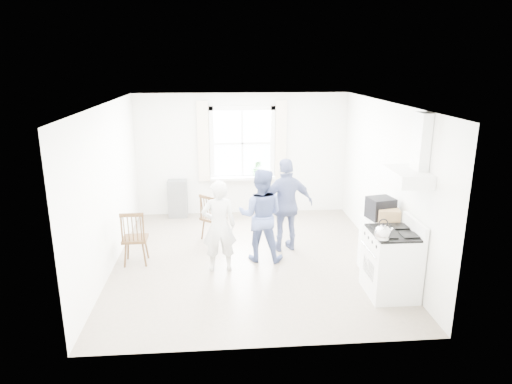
% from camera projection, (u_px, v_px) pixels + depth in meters
% --- Properties ---
extents(room_shell, '(4.62, 5.12, 2.64)m').
position_uv_depth(room_shell, '(250.00, 185.00, 7.38)').
color(room_shell, gray).
rests_on(room_shell, ground).
extents(window_assembly, '(1.88, 0.24, 1.70)m').
position_uv_depth(window_assembly, '(242.00, 148.00, 9.68)').
color(window_assembly, white).
rests_on(window_assembly, room_shell).
extents(range_hood, '(0.45, 0.76, 0.94)m').
position_uv_depth(range_hood, '(412.00, 165.00, 6.08)').
color(range_hood, white).
rests_on(range_hood, room_shell).
extents(shelf_unit, '(0.40, 0.30, 0.80)m').
position_uv_depth(shelf_unit, '(178.00, 199.00, 9.75)').
color(shelf_unit, slate).
rests_on(shelf_unit, ground).
extents(gas_stove, '(0.68, 0.76, 1.12)m').
position_uv_depth(gas_stove, '(391.00, 262.00, 6.46)').
color(gas_stove, white).
rests_on(gas_stove, ground).
extents(kettle, '(0.21, 0.21, 0.30)m').
position_uv_depth(kettle, '(383.00, 233.00, 6.01)').
color(kettle, silver).
rests_on(kettle, gas_stove).
extents(low_cabinet, '(0.50, 0.55, 0.90)m').
position_uv_depth(low_cabinet, '(379.00, 245.00, 7.14)').
color(low_cabinet, white).
rests_on(low_cabinet, ground).
extents(stereo_stack, '(0.43, 0.40, 0.33)m').
position_uv_depth(stereo_stack, '(381.00, 208.00, 6.98)').
color(stereo_stack, black).
rests_on(stereo_stack, low_cabinet).
extents(cardboard_box, '(0.35, 0.28, 0.20)m').
position_uv_depth(cardboard_box, '(389.00, 216.00, 6.82)').
color(cardboard_box, '#A98351').
rests_on(cardboard_box, low_cabinet).
extents(windsor_chair_a, '(0.41, 0.40, 0.93)m').
position_uv_depth(windsor_chair_a, '(134.00, 233.00, 7.34)').
color(windsor_chair_a, '#3E2714').
rests_on(windsor_chair_a, ground).
extents(windsor_chair_b, '(0.52, 0.52, 0.89)m').
position_uv_depth(windsor_chair_b, '(210.00, 213.00, 8.40)').
color(windsor_chair_b, '#3E2714').
rests_on(windsor_chair_b, ground).
extents(person_left, '(0.60, 0.60, 1.49)m').
position_uv_depth(person_left, '(219.00, 226.00, 7.13)').
color(person_left, silver).
rests_on(person_left, ground).
extents(person_mid, '(0.91, 0.91, 1.56)m').
position_uv_depth(person_mid, '(261.00, 215.00, 7.52)').
color(person_mid, '#4E5C90').
rests_on(person_mid, ground).
extents(person_right, '(1.14, 1.14, 1.65)m').
position_uv_depth(person_right, '(286.00, 205.00, 7.91)').
color(person_right, navy).
rests_on(person_right, ground).
extents(potted_plant, '(0.22, 0.22, 0.34)m').
position_uv_depth(potted_plant, '(257.00, 169.00, 9.74)').
color(potted_plant, '#317031').
rests_on(potted_plant, window_assembly).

